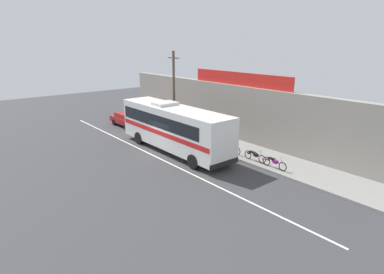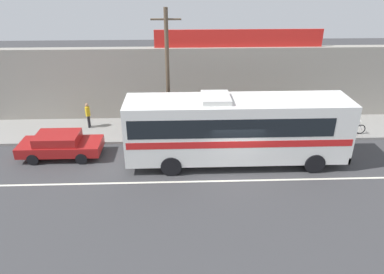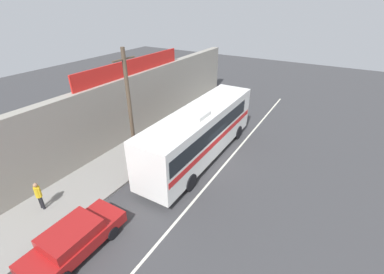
# 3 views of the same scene
# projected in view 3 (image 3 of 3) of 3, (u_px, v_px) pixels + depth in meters

# --- Properties ---
(ground_plane) EXTENTS (70.00, 70.00, 0.00)m
(ground_plane) POSITION_uv_depth(u_px,v_px,m) (213.00, 162.00, 17.58)
(ground_plane) COLOR #3A3A3D
(sidewalk_slab) EXTENTS (30.00, 3.60, 0.14)m
(sidewalk_slab) POSITION_uv_depth(u_px,v_px,m) (153.00, 142.00, 19.88)
(sidewalk_slab) COLOR gray
(sidewalk_slab) RESTS_ON ground_plane
(storefront_facade) EXTENTS (30.00, 0.70, 4.80)m
(storefront_facade) POSITION_uv_depth(u_px,v_px,m) (128.00, 108.00, 19.74)
(storefront_facade) COLOR gray
(storefront_facade) RESTS_ON ground_plane
(storefront_billboard) EXTENTS (10.72, 0.12, 1.10)m
(storefront_billboard) POSITION_uv_depth(u_px,v_px,m) (133.00, 66.00, 19.14)
(storefront_billboard) COLOR red
(storefront_billboard) RESTS_ON storefront_facade
(road_center_stripe) EXTENTS (30.00, 0.14, 0.01)m
(road_center_stripe) POSITION_uv_depth(u_px,v_px,m) (224.00, 165.00, 17.22)
(road_center_stripe) COLOR silver
(road_center_stripe) RESTS_ON ground_plane
(intercity_bus) EXTENTS (11.36, 2.67, 3.78)m
(intercity_bus) POSITION_uv_depth(u_px,v_px,m) (200.00, 131.00, 17.13)
(intercity_bus) COLOR white
(intercity_bus) RESTS_ON ground_plane
(parked_car) EXTENTS (4.39, 1.90, 1.37)m
(parked_car) POSITION_uv_depth(u_px,v_px,m) (74.00, 239.00, 11.05)
(parked_car) COLOR maroon
(parked_car) RESTS_ON ground_plane
(utility_pole) EXTENTS (1.60, 0.22, 7.49)m
(utility_pole) POSITION_uv_depth(u_px,v_px,m) (130.00, 113.00, 14.77)
(utility_pole) COLOR brown
(utility_pole) RESTS_ON sidewalk_slab
(motorcycle_green) EXTENTS (1.91, 0.56, 0.94)m
(motorcycle_green) POSITION_uv_depth(u_px,v_px,m) (203.00, 113.00, 23.58)
(motorcycle_green) COLOR black
(motorcycle_green) RESTS_ON sidewalk_slab
(motorcycle_red) EXTENTS (1.95, 0.56, 0.94)m
(motorcycle_red) POSITION_uv_depth(u_px,v_px,m) (212.00, 107.00, 24.86)
(motorcycle_red) COLOR black
(motorcycle_red) RESTS_ON sidewalk_slab
(motorcycle_blue) EXTENTS (1.95, 0.56, 0.94)m
(motorcycle_blue) POSITION_uv_depth(u_px,v_px,m) (190.00, 123.00, 21.78)
(motorcycle_blue) COLOR black
(motorcycle_blue) RESTS_ON sidewalk_slab
(pedestrian_near_shop) EXTENTS (0.30, 0.48, 1.62)m
(pedestrian_near_shop) POSITION_uv_depth(u_px,v_px,m) (38.00, 194.00, 13.07)
(pedestrian_near_shop) COLOR black
(pedestrian_near_shop) RESTS_ON sidewalk_slab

